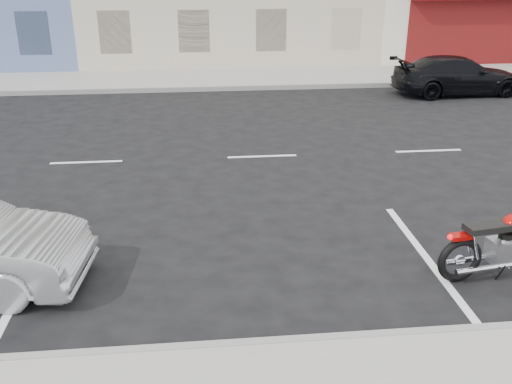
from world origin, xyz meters
TOP-DOWN VIEW (x-y plane):
  - ground at (0.00, 0.00)m, footprint 120.00×120.00m
  - sidewalk_far at (-5.00, 8.70)m, footprint 80.00×3.40m
  - curb_near at (-5.00, -7.00)m, footprint 80.00×0.12m
  - curb_far at (-5.00, 7.00)m, footprint 80.00×0.12m
  - car_far at (5.18, 5.72)m, footprint 4.39×1.96m

SIDE VIEW (x-z plane):
  - ground at x=0.00m, z-range 0.00..0.00m
  - sidewalk_far at x=-5.00m, z-range 0.00..0.15m
  - curb_near at x=-5.00m, z-range 0.00..0.16m
  - curb_far at x=-5.00m, z-range 0.00..0.16m
  - car_far at x=5.18m, z-range 0.00..1.25m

